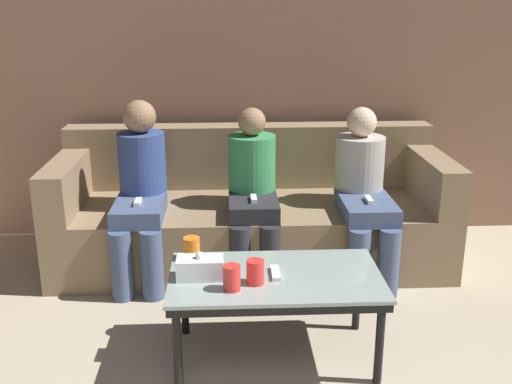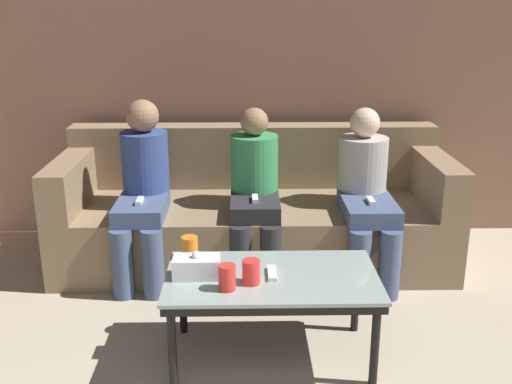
% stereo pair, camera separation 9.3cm
% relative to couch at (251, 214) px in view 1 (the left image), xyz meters
% --- Properties ---
extents(wall_back, '(12.00, 0.06, 2.60)m').
position_rel_couch_xyz_m(wall_back, '(0.00, 0.54, 0.99)').
color(wall_back, '#8C6651').
rests_on(wall_back, ground_plane).
extents(couch, '(2.55, 0.93, 0.86)m').
position_rel_couch_xyz_m(couch, '(0.00, 0.00, 0.00)').
color(couch, '#897051').
rests_on(couch, ground_plane).
extents(coffee_table, '(1.01, 0.58, 0.44)m').
position_rel_couch_xyz_m(coffee_table, '(0.06, -1.22, 0.09)').
color(coffee_table, '#8C9E99').
rests_on(coffee_table, ground_plane).
extents(cup_near_left, '(0.08, 0.08, 0.12)m').
position_rel_couch_xyz_m(cup_near_left, '(-0.04, -1.30, 0.19)').
color(cup_near_left, red).
rests_on(cup_near_left, coffee_table).
extents(cup_near_right, '(0.08, 0.08, 0.12)m').
position_rel_couch_xyz_m(cup_near_right, '(-0.34, -1.01, 0.19)').
color(cup_near_right, orange).
rests_on(cup_near_right, coffee_table).
extents(cup_far_center, '(0.08, 0.08, 0.12)m').
position_rel_couch_xyz_m(cup_far_center, '(-0.14, -1.36, 0.19)').
color(cup_far_center, red).
rests_on(cup_far_center, coffee_table).
extents(tissue_box, '(0.22, 0.12, 0.13)m').
position_rel_couch_xyz_m(tissue_box, '(-0.29, -1.23, 0.18)').
color(tissue_box, white).
rests_on(tissue_box, coffee_table).
extents(game_remote, '(0.04, 0.15, 0.02)m').
position_rel_couch_xyz_m(game_remote, '(0.06, -1.22, 0.14)').
color(game_remote, white).
rests_on(game_remote, coffee_table).
extents(seated_person_left_end, '(0.31, 0.67, 1.11)m').
position_rel_couch_xyz_m(seated_person_left_end, '(-0.70, -0.24, 0.27)').
color(seated_person_left_end, '#47567A').
rests_on(seated_person_left_end, ground_plane).
extents(seated_person_mid_left, '(0.31, 0.62, 1.06)m').
position_rel_couch_xyz_m(seated_person_mid_left, '(0.00, -0.23, 0.25)').
color(seated_person_mid_left, '#28282D').
rests_on(seated_person_mid_left, ground_plane).
extents(seated_person_mid_right, '(0.32, 0.72, 1.05)m').
position_rel_couch_xyz_m(seated_person_mid_right, '(0.70, -0.25, 0.25)').
color(seated_person_mid_right, '#47567A').
rests_on(seated_person_mid_right, ground_plane).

